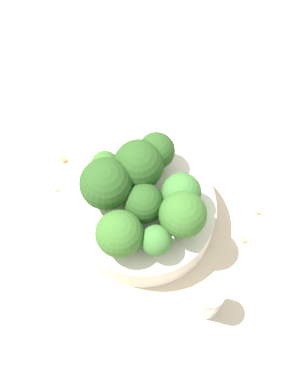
{
  "coord_description": "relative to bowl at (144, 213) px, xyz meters",
  "views": [
    {
      "loc": [
        0.26,
        -0.0,
        0.62
      ],
      "look_at": [
        0.0,
        0.0,
        0.08
      ],
      "focal_mm": 50.0,
      "sensor_mm": 36.0,
      "label": 1
    }
  ],
  "objects": [
    {
      "name": "pepper_shaker",
      "position": [
        0.11,
        0.07,
        0.01
      ],
      "size": [
        0.03,
        0.03,
        0.06
      ],
      "color": "silver",
      "rests_on": "ground_plane"
    },
    {
      "name": "broccoli_floret_6",
      "position": [
        0.05,
        0.01,
        0.05
      ],
      "size": [
        0.03,
        0.03,
        0.04
      ],
      "color": "#8EB770",
      "rests_on": "bowl"
    },
    {
      "name": "almond_crumb_3",
      "position": [
        -0.01,
        0.14,
        -0.02
      ],
      "size": [
        0.01,
        0.01,
        0.01
      ],
      "primitive_type": "cube",
      "rotation": [
        0.0,
        0.0,
        3.88
      ],
      "color": "#AD7F4C",
      "rests_on": "ground_plane"
    },
    {
      "name": "broccoli_floret_8",
      "position": [
        -0.04,
        -0.04,
        0.05
      ],
      "size": [
        0.03,
        0.03,
        0.04
      ],
      "color": "#8EB770",
      "rests_on": "bowl"
    },
    {
      "name": "bowl",
      "position": [
        0.0,
        0.0,
        0.0
      ],
      "size": [
        0.17,
        0.17,
        0.05
      ],
      "primitive_type": "cylinder",
      "color": "silver",
      "rests_on": "ground_plane"
    },
    {
      "name": "broccoli_floret_4",
      "position": [
        -0.05,
        0.02,
        0.06
      ],
      "size": [
        0.04,
        0.04,
        0.06
      ],
      "color": "#8EB770",
      "rests_on": "bowl"
    },
    {
      "name": "broccoli_floret_1",
      "position": [
        -0.01,
        -0.04,
        0.06
      ],
      "size": [
        0.06,
        0.06,
        0.07
      ],
      "color": "#8EB770",
      "rests_on": "bowl"
    },
    {
      "name": "broccoli_floret_5",
      "position": [
        0.03,
        0.04,
        0.06
      ],
      "size": [
        0.05,
        0.05,
        0.07
      ],
      "color": "#8EB770",
      "rests_on": "bowl"
    },
    {
      "name": "almond_crumb_2",
      "position": [
        -0.04,
        -0.11,
        -0.02
      ],
      "size": [
        0.0,
        0.01,
        0.01
      ],
      "primitive_type": "cube",
      "rotation": [
        0.0,
        0.0,
        4.94
      ],
      "color": "tan",
      "rests_on": "ground_plane"
    },
    {
      "name": "almond_crumb_1",
      "position": [
        0.03,
        0.12,
        -0.02
      ],
      "size": [
        0.01,
        0.0,
        0.01
      ],
      "primitive_type": "cube",
      "rotation": [
        0.0,
        0.0,
        3.17
      ],
      "color": "tan",
      "rests_on": "ground_plane"
    },
    {
      "name": "broccoli_floret_3",
      "position": [
        -0.03,
        -0.01,
        0.06
      ],
      "size": [
        0.06,
        0.06,
        0.07
      ],
      "color": "#8EB770",
      "rests_on": "bowl"
    },
    {
      "name": "broccoli_floret_7",
      "position": [
        -0.0,
        0.04,
        0.06
      ],
      "size": [
        0.05,
        0.05,
        0.06
      ],
      "color": "#84AD66",
      "rests_on": "bowl"
    },
    {
      "name": "ground_plane",
      "position": [
        0.0,
        0.0,
        -0.02
      ],
      "size": [
        3.0,
        3.0,
        0.0
      ],
      "primitive_type": "plane",
      "color": "beige"
    },
    {
      "name": "broccoli_floret_0",
      "position": [
        0.01,
        -0.0,
        0.05
      ],
      "size": [
        0.05,
        0.05,
        0.05
      ],
      "color": "#84AD66",
      "rests_on": "bowl"
    },
    {
      "name": "almond_crumb_0",
      "position": [
        -0.09,
        -0.11,
        -0.02
      ],
      "size": [
        0.01,
        0.01,
        0.01
      ],
      "primitive_type": "cube",
      "rotation": [
        0.0,
        0.0,
        3.61
      ],
      "color": "#AD7F4C",
      "rests_on": "ground_plane"
    },
    {
      "name": "broccoli_floret_2",
      "position": [
        0.05,
        -0.03,
        0.06
      ],
      "size": [
        0.05,
        0.05,
        0.06
      ],
      "color": "#84AD66",
      "rests_on": "bowl"
    }
  ]
}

